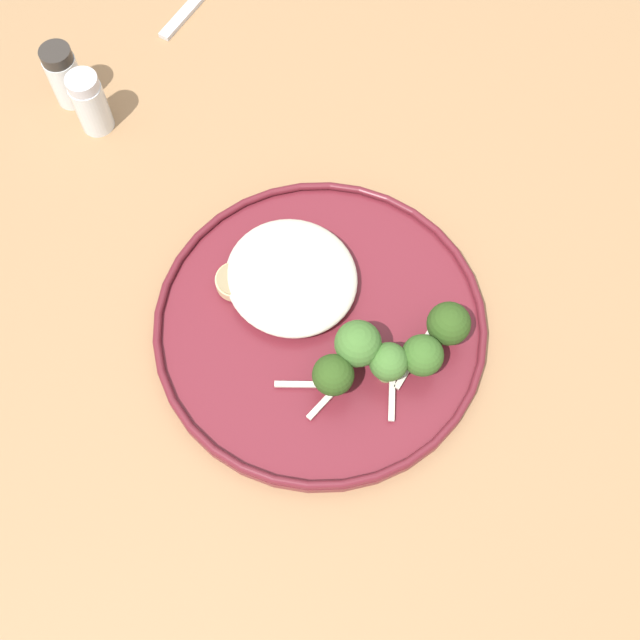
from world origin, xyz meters
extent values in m
plane|color=#665B51|center=(0.00, 0.00, 0.00)|extent=(6.00, 6.00, 0.00)
cube|color=#9E754C|center=(0.00, 0.00, 0.72)|extent=(1.40, 1.00, 0.04)
cylinder|color=maroon|center=(-0.05, 0.05, 0.74)|extent=(0.29, 0.29, 0.01)
torus|color=maroon|center=(-0.05, 0.05, 0.75)|extent=(0.29, 0.29, 0.01)
ellipsoid|color=beige|center=(0.00, 0.04, 0.76)|extent=(0.12, 0.11, 0.03)
cylinder|color=beige|center=(0.00, 0.05, 0.76)|extent=(0.03, 0.03, 0.01)
cylinder|color=#988766|center=(0.00, 0.05, 0.77)|extent=(0.03, 0.03, 0.00)
cylinder|color=beige|center=(-0.02, 0.00, 0.76)|extent=(0.03, 0.03, 0.01)
cylinder|color=#988766|center=(-0.02, 0.00, 0.77)|extent=(0.02, 0.02, 0.00)
cylinder|color=#DBB77A|center=(0.01, 0.01, 0.76)|extent=(0.03, 0.03, 0.01)
cylinder|color=#8E774F|center=(0.01, 0.01, 0.77)|extent=(0.03, 0.03, 0.00)
cylinder|color=#DBB77A|center=(0.00, 0.08, 0.76)|extent=(0.02, 0.02, 0.01)
cylinder|color=#8E774F|center=(0.00, 0.08, 0.77)|extent=(0.02, 0.02, 0.00)
cylinder|color=#E5C689|center=(0.03, 0.08, 0.76)|extent=(0.03, 0.03, 0.01)
cylinder|color=#958159|center=(0.03, 0.08, 0.77)|extent=(0.03, 0.03, 0.00)
cylinder|color=#7A994C|center=(-0.09, 0.04, 0.76)|extent=(0.02, 0.02, 0.02)
sphere|color=#42702D|center=(-0.09, 0.04, 0.79)|extent=(0.04, 0.04, 0.04)
cylinder|color=#7A994C|center=(-0.13, -0.03, 0.76)|extent=(0.02, 0.02, 0.02)
sphere|color=#2D4C19|center=(-0.13, -0.03, 0.78)|extent=(0.04, 0.04, 0.04)
cylinder|color=#89A356|center=(-0.13, 0.01, 0.76)|extent=(0.01, 0.01, 0.02)
sphere|color=#386023|center=(-0.13, 0.01, 0.78)|extent=(0.04, 0.04, 0.04)
cylinder|color=#89A356|center=(-0.12, 0.03, 0.76)|extent=(0.02, 0.02, 0.02)
sphere|color=#42702D|center=(-0.12, 0.03, 0.78)|extent=(0.03, 0.03, 0.03)
cylinder|color=#89A356|center=(-0.10, 0.08, 0.76)|extent=(0.02, 0.02, 0.02)
sphere|color=#2D4C19|center=(-0.10, 0.08, 0.78)|extent=(0.03, 0.03, 0.03)
cube|color=silver|center=(-0.08, 0.09, 0.75)|extent=(0.04, 0.04, 0.00)
cube|color=silver|center=(-0.13, 0.01, 0.75)|extent=(0.02, 0.06, 0.00)
cube|color=silver|center=(-0.10, 0.08, 0.75)|extent=(0.01, 0.05, 0.00)
cube|color=silver|center=(-0.13, 0.04, 0.75)|extent=(0.05, 0.05, 0.00)
cylinder|color=white|center=(0.27, 0.07, 0.77)|extent=(0.03, 0.03, 0.05)
cylinder|color=silver|center=(0.27, 0.07, 0.80)|extent=(0.03, 0.03, 0.01)
cylinder|color=white|center=(0.31, 0.07, 0.77)|extent=(0.03, 0.03, 0.05)
cylinder|color=#332D28|center=(0.31, 0.07, 0.80)|extent=(0.03, 0.03, 0.01)
camera|label=1|loc=(-0.26, 0.23, 1.39)|focal=45.18mm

